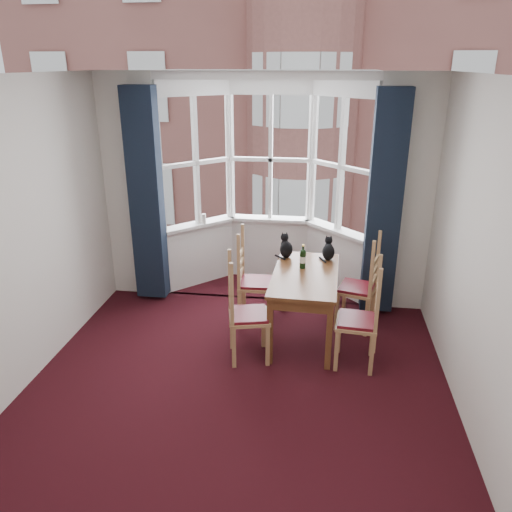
% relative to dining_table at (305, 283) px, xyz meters
% --- Properties ---
extents(floor, '(4.50, 4.50, 0.00)m').
position_rel_dining_table_xyz_m(floor, '(-0.57, -1.32, -0.66)').
color(floor, black).
rests_on(floor, ground).
extents(ceiling, '(4.50, 4.50, 0.00)m').
position_rel_dining_table_xyz_m(ceiling, '(-0.57, -1.32, 2.14)').
color(ceiling, white).
rests_on(ceiling, floor).
extents(wall_right, '(0.00, 4.50, 4.50)m').
position_rel_dining_table_xyz_m(wall_right, '(1.43, -1.32, 0.74)').
color(wall_right, silver).
rests_on(wall_right, floor).
extents(wall_near, '(4.00, 0.00, 4.00)m').
position_rel_dining_table_xyz_m(wall_near, '(-0.57, -3.57, 0.74)').
color(wall_near, silver).
rests_on(wall_near, floor).
extents(wall_back_pier_left, '(0.70, 0.12, 2.80)m').
position_rel_dining_table_xyz_m(wall_back_pier_left, '(-2.22, 0.93, 0.74)').
color(wall_back_pier_left, silver).
rests_on(wall_back_pier_left, floor).
extents(wall_back_pier_right, '(0.70, 0.12, 2.80)m').
position_rel_dining_table_xyz_m(wall_back_pier_right, '(1.08, 0.93, 0.74)').
color(wall_back_pier_right, silver).
rests_on(wall_back_pier_right, floor).
extents(bay_window, '(2.76, 0.94, 2.80)m').
position_rel_dining_table_xyz_m(bay_window, '(-0.57, 1.43, 0.74)').
color(bay_window, white).
rests_on(bay_window, floor).
extents(curtain_left, '(0.38, 0.22, 2.60)m').
position_rel_dining_table_xyz_m(curtain_left, '(-1.99, 0.75, 0.69)').
color(curtain_left, black).
rests_on(curtain_left, floor).
extents(curtain_right, '(0.38, 0.22, 2.60)m').
position_rel_dining_table_xyz_m(curtain_right, '(0.85, 0.75, 0.69)').
color(curtain_right, black).
rests_on(curtain_right, floor).
extents(dining_table, '(0.73, 1.31, 0.77)m').
position_rel_dining_table_xyz_m(dining_table, '(0.00, 0.00, 0.00)').
color(dining_table, brown).
rests_on(dining_table, floor).
extents(chair_left_near, '(0.49, 0.50, 0.92)m').
position_rel_dining_table_xyz_m(chair_left_near, '(-0.63, -0.51, -0.19)').
color(chair_left_near, tan).
rests_on(chair_left_near, floor).
extents(chair_left_far, '(0.41, 0.43, 0.92)m').
position_rel_dining_table_xyz_m(chair_left_far, '(-0.67, 0.31, -0.19)').
color(chair_left_far, tan).
rests_on(chair_left_far, floor).
extents(chair_right_near, '(0.44, 0.45, 0.92)m').
position_rel_dining_table_xyz_m(chair_right_near, '(0.63, -0.47, -0.19)').
color(chair_right_near, tan).
rests_on(chair_right_near, floor).
extents(chair_right_far, '(0.50, 0.51, 0.92)m').
position_rel_dining_table_xyz_m(chair_right_far, '(0.67, 0.30, -0.19)').
color(chair_right_far, tan).
rests_on(chair_right_far, floor).
extents(cat_left, '(0.21, 0.24, 0.29)m').
position_rel_dining_table_xyz_m(cat_left, '(-0.25, 0.46, 0.22)').
color(cat_left, black).
rests_on(cat_left, dining_table).
extents(cat_right, '(0.15, 0.21, 0.28)m').
position_rel_dining_table_xyz_m(cat_right, '(0.24, 0.46, 0.21)').
color(cat_right, black).
rests_on(cat_right, dining_table).
extents(wine_bottle, '(0.07, 0.07, 0.27)m').
position_rel_dining_table_xyz_m(wine_bottle, '(-0.04, 0.15, 0.23)').
color(wine_bottle, black).
rests_on(wine_bottle, dining_table).
extents(candle_tall, '(0.06, 0.06, 0.13)m').
position_rel_dining_table_xyz_m(candle_tall, '(-1.42, 1.28, 0.27)').
color(candle_tall, white).
rests_on(candle_tall, bay_window).
extents(street, '(80.00, 80.00, 0.00)m').
position_rel_dining_table_xyz_m(street, '(-0.57, 30.93, -6.66)').
color(street, '#333335').
rests_on(street, ground).
extents(tenement_building, '(18.40, 7.80, 15.20)m').
position_rel_dining_table_xyz_m(tenement_building, '(-0.57, 12.69, 0.94)').
color(tenement_building, '#99584F').
rests_on(tenement_building, street).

